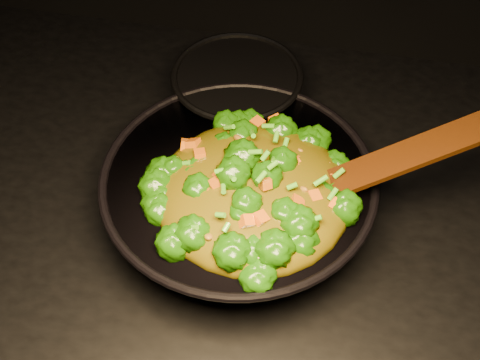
# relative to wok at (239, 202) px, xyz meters

# --- Properties ---
(wok) EXTENTS (0.37, 0.37, 0.10)m
(wok) POSITION_rel_wok_xyz_m (0.00, 0.00, 0.00)
(wok) COLOR black
(wok) RESTS_ON stovetop
(stir_fry) EXTENTS (0.27, 0.27, 0.09)m
(stir_fry) POSITION_rel_wok_xyz_m (0.02, -0.03, 0.10)
(stir_fry) COLOR #1C5806
(stir_fry) RESTS_ON wok
(spatula) EXTENTS (0.27, 0.14, 0.12)m
(spatula) POSITION_rel_wok_xyz_m (0.17, 0.01, 0.10)
(spatula) COLOR #3D1905
(spatula) RESTS_ON wok
(back_pot) EXTENTS (0.23, 0.23, 0.11)m
(back_pot) POSITION_rel_wok_xyz_m (-0.04, 0.20, 0.00)
(back_pot) COLOR black
(back_pot) RESTS_ON stovetop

